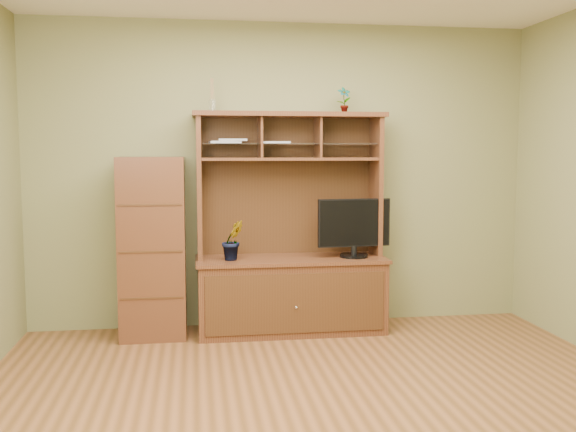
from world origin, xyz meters
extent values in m
cube|color=brown|center=(0.00, 0.00, -0.01)|extent=(4.50, 4.00, 0.02)
cube|color=olive|center=(0.00, 2.01, 1.35)|extent=(4.50, 0.02, 2.70)
cube|color=olive|center=(0.00, -2.01, 1.35)|extent=(4.50, 0.02, 2.70)
cube|color=#3E1E11|center=(0.03, 1.71, 0.31)|extent=(1.60, 0.55, 0.62)
cube|color=#3A200F|center=(0.03, 1.42, 0.31)|extent=(1.50, 0.01, 0.50)
sphere|color=silver|center=(0.03, 1.41, 0.28)|extent=(0.02, 0.02, 0.02)
cube|color=#3E1E11|center=(0.03, 1.71, 0.64)|extent=(1.64, 0.59, 0.03)
cube|color=#3E1E11|center=(-0.75, 1.80, 1.27)|extent=(0.04, 0.35, 1.25)
cube|color=#3E1E11|center=(0.81, 1.80, 1.27)|extent=(0.04, 0.35, 1.25)
cube|color=#3A200F|center=(0.03, 1.97, 1.27)|extent=(1.52, 0.02, 1.25)
cube|color=#3E1E11|center=(0.03, 1.80, 1.88)|extent=(1.66, 0.40, 0.04)
cube|color=#3E1E11|center=(0.03, 1.80, 1.50)|extent=(1.52, 0.32, 0.02)
cube|color=#3E1E11|center=(-0.22, 1.80, 1.69)|extent=(0.02, 0.31, 0.35)
cube|color=#3E1E11|center=(0.28, 1.80, 1.69)|extent=(0.02, 0.31, 0.35)
cube|color=silver|center=(0.03, 1.79, 1.63)|extent=(1.50, 0.27, 0.01)
cylinder|color=black|center=(0.58, 1.65, 0.66)|extent=(0.25, 0.25, 0.02)
cylinder|color=black|center=(0.58, 1.65, 0.71)|extent=(0.05, 0.05, 0.08)
cube|color=black|center=(0.58, 1.65, 0.95)|extent=(0.64, 0.09, 0.42)
imported|color=#2E591E|center=(-0.47, 1.65, 0.82)|extent=(0.23, 0.20, 0.34)
imported|color=#305E20|center=(0.51, 1.80, 2.01)|extent=(0.13, 0.10, 0.23)
cylinder|color=silver|center=(-0.63, 1.80, 1.95)|extent=(0.06, 0.06, 0.10)
cylinder|color=#A47B52|center=(-0.63, 1.80, 2.09)|extent=(0.04, 0.04, 0.18)
cube|color=#AEAEB3|center=(-0.53, 1.80, 1.64)|extent=(0.28, 0.22, 0.02)
cube|color=#AEAEB3|center=(-0.46, 1.80, 1.66)|extent=(0.25, 0.20, 0.02)
cube|color=#AEAEB3|center=(-0.10, 1.80, 1.64)|extent=(0.25, 0.20, 0.02)
cube|color=#3E1E11|center=(-1.14, 1.74, 0.76)|extent=(0.54, 0.49, 1.52)
cube|color=#3A200F|center=(-1.14, 1.49, 0.38)|extent=(0.50, 0.01, 0.02)
cube|color=#3A200F|center=(-1.14, 1.49, 0.76)|extent=(0.50, 0.01, 0.01)
cube|color=#3A200F|center=(-1.14, 1.49, 1.14)|extent=(0.50, 0.01, 0.02)
camera|label=1|loc=(-0.79, -3.72, 1.56)|focal=40.00mm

